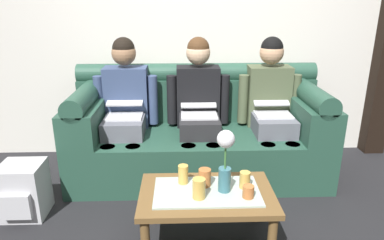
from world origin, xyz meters
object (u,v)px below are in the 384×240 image
at_px(coffee_table, 207,199).
at_px(cup_far_center, 199,188).
at_px(cup_far_left, 183,174).
at_px(cup_far_right, 245,180).
at_px(flower_vase, 225,157).
at_px(person_left, 125,104).
at_px(cup_near_right, 248,192).
at_px(cup_near_left, 205,178).
at_px(person_middle, 199,103).
at_px(backpack_left, 24,191).
at_px(couch, 198,133).
at_px(person_right, 271,102).

height_order(coffee_table, cup_far_center, cup_far_center).
height_order(cup_far_left, cup_far_right, cup_far_left).
bearing_deg(coffee_table, cup_far_right, 7.56).
height_order(flower_vase, cup_far_left, flower_vase).
height_order(flower_vase, cup_far_right, flower_vase).
distance_m(person_left, cup_near_right, 1.44).
bearing_deg(cup_far_right, cup_near_left, 172.56).
relative_size(person_middle, coffee_table, 1.43).
height_order(person_left, cup_near_right, person_left).
height_order(cup_far_center, backpack_left, cup_far_center).
height_order(person_middle, cup_far_left, person_middle).
distance_m(flower_vase, cup_near_left, 0.22).
relative_size(person_middle, cup_far_left, 9.76).
distance_m(coffee_table, backpack_left, 1.36).
distance_m(flower_vase, cup_far_right, 0.23).
xyz_separation_m(couch, person_middle, (0.00, -0.00, 0.29)).
distance_m(person_middle, cup_near_right, 1.16).
relative_size(person_middle, backpack_left, 3.01).
xyz_separation_m(person_middle, cup_far_right, (0.25, -0.99, -0.23)).
relative_size(couch, backpack_left, 5.43).
relative_size(couch, flower_vase, 5.42).
relative_size(person_right, backpack_left, 3.01).
relative_size(couch, cup_near_left, 19.00).
xyz_separation_m(flower_vase, cup_far_center, (-0.16, -0.08, -0.17)).
distance_m(person_right, backpack_left, 2.12).
bearing_deg(cup_near_right, coffee_table, 160.70).
bearing_deg(backpack_left, person_left, 44.88).
height_order(person_middle, flower_vase, person_middle).
height_order(person_middle, coffee_table, person_middle).
height_order(person_right, cup_far_left, person_right).
relative_size(cup_near_left, cup_far_left, 0.93).
xyz_separation_m(person_left, coffee_table, (0.64, -1.02, -0.34)).
height_order(coffee_table, flower_vase, flower_vase).
bearing_deg(coffee_table, cup_near_left, 98.08).
height_order(coffee_table, cup_near_right, cup_near_right).
bearing_deg(person_right, person_left, -179.99).
bearing_deg(cup_far_left, coffee_table, -36.20).
bearing_deg(cup_far_right, coffee_table, -172.44).
relative_size(person_left, flower_vase, 3.00).
relative_size(person_middle, cup_far_right, 11.21).
xyz_separation_m(cup_near_left, cup_far_left, (-0.14, 0.04, 0.00)).
relative_size(person_left, backpack_left, 3.01).
relative_size(couch, cup_far_left, 17.62).
relative_size(coffee_table, cup_far_left, 6.83).
bearing_deg(cup_far_center, coffee_table, 55.70).
xyz_separation_m(coffee_table, cup_far_right, (0.25, 0.03, 0.11)).
height_order(person_left, person_middle, same).
bearing_deg(cup_near_right, cup_far_center, 178.82).
bearing_deg(cup_far_right, flower_vase, -166.06).
xyz_separation_m(person_middle, cup_near_left, (-0.01, -0.95, -0.22)).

